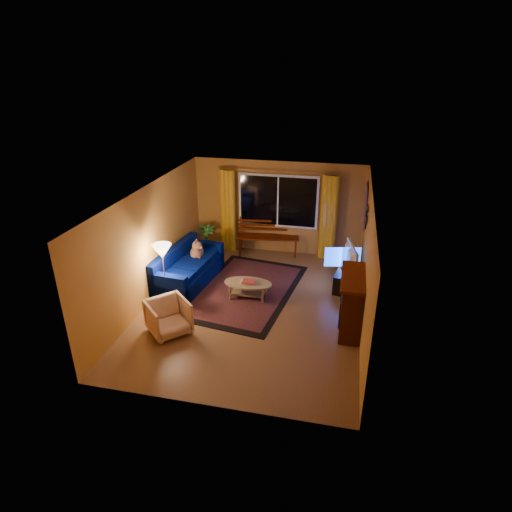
% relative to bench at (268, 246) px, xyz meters
% --- Properties ---
extents(floor, '(4.50, 6.00, 0.02)m').
position_rel_bench_xyz_m(floor, '(0.22, -2.75, -0.26)').
color(floor, brown).
rests_on(floor, ground).
extents(ceiling, '(4.50, 6.00, 0.02)m').
position_rel_bench_xyz_m(ceiling, '(0.22, -2.75, 2.26)').
color(ceiling, white).
rests_on(ceiling, ground).
extents(wall_back, '(4.50, 0.02, 2.50)m').
position_rel_bench_xyz_m(wall_back, '(0.22, 0.26, 1.00)').
color(wall_back, '#BA7D30').
rests_on(wall_back, ground).
extents(wall_left, '(0.02, 6.00, 2.50)m').
position_rel_bench_xyz_m(wall_left, '(-2.04, -2.75, 1.00)').
color(wall_left, '#BA7D30').
rests_on(wall_left, ground).
extents(wall_right, '(0.02, 6.00, 2.50)m').
position_rel_bench_xyz_m(wall_right, '(2.48, -2.75, 1.00)').
color(wall_right, '#BA7D30').
rests_on(wall_right, ground).
extents(window, '(2.00, 0.02, 1.30)m').
position_rel_bench_xyz_m(window, '(0.22, 0.19, 1.20)').
color(window, black).
rests_on(window, wall_back).
extents(curtain_rod, '(3.20, 0.03, 0.03)m').
position_rel_bench_xyz_m(curtain_rod, '(0.22, 0.15, 2.00)').
color(curtain_rod, '#BF8C3F').
rests_on(curtain_rod, wall_back).
extents(curtain_left, '(0.36, 0.36, 2.24)m').
position_rel_bench_xyz_m(curtain_left, '(-1.13, 0.13, 0.87)').
color(curtain_left, gold).
rests_on(curtain_left, ground).
extents(curtain_right, '(0.36, 0.36, 2.24)m').
position_rel_bench_xyz_m(curtain_right, '(1.57, 0.13, 0.87)').
color(curtain_right, gold).
rests_on(curtain_right, ground).
extents(bench, '(1.71, 0.73, 0.50)m').
position_rel_bench_xyz_m(bench, '(0.00, 0.00, 0.00)').
color(bench, '#4A1603').
rests_on(bench, ground).
extents(potted_plant, '(0.54, 0.54, 0.83)m').
position_rel_bench_xyz_m(potted_plant, '(-1.62, -0.37, 0.17)').
color(potted_plant, '#235B1E').
rests_on(potted_plant, ground).
extents(sofa, '(1.14, 2.22, 0.86)m').
position_rel_bench_xyz_m(sofa, '(-1.49, -2.07, 0.18)').
color(sofa, '#000940').
rests_on(sofa, ground).
extents(dog, '(0.46, 0.52, 0.47)m').
position_rel_bench_xyz_m(dog, '(-1.44, -1.59, 0.41)').
color(dog, '#945D41').
rests_on(dog, sofa).
extents(armchair, '(1.00, 1.00, 0.75)m').
position_rel_bench_xyz_m(armchair, '(-1.15, -4.05, 0.13)').
color(armchair, '#E4B193').
rests_on(armchair, ground).
extents(floor_lamp, '(0.24, 0.24, 1.38)m').
position_rel_bench_xyz_m(floor_lamp, '(-1.64, -3.05, 0.44)').
color(floor_lamp, '#BF8C3F').
rests_on(floor_lamp, ground).
extents(rug, '(2.56, 3.60, 0.02)m').
position_rel_bench_xyz_m(rug, '(-0.11, -2.12, -0.24)').
color(rug, '#662001').
rests_on(rug, ground).
extents(coffee_table, '(1.07, 1.07, 0.39)m').
position_rel_bench_xyz_m(coffee_table, '(0.03, -2.43, -0.06)').
color(coffee_table, '#98815B').
rests_on(coffee_table, ground).
extents(tv_console, '(0.52, 1.11, 0.45)m').
position_rel_bench_xyz_m(tv_console, '(2.11, -1.41, -0.03)').
color(tv_console, black).
rests_on(tv_console, ground).
extents(television, '(0.35, 1.03, 0.59)m').
position_rel_bench_xyz_m(television, '(2.11, -1.41, 0.49)').
color(television, black).
rests_on(television, tv_console).
extents(fireplace, '(0.40, 1.20, 1.10)m').
position_rel_bench_xyz_m(fireplace, '(2.27, -3.15, 0.30)').
color(fireplace, maroon).
rests_on(fireplace, ground).
extents(mirror_cluster, '(0.06, 0.60, 0.56)m').
position_rel_bench_xyz_m(mirror_cluster, '(2.43, -1.45, 1.55)').
color(mirror_cluster, black).
rests_on(mirror_cluster, wall_right).
extents(painting, '(0.04, 0.76, 0.96)m').
position_rel_bench_xyz_m(painting, '(2.44, -0.30, 1.40)').
color(painting, '#CE4F19').
rests_on(painting, wall_right).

